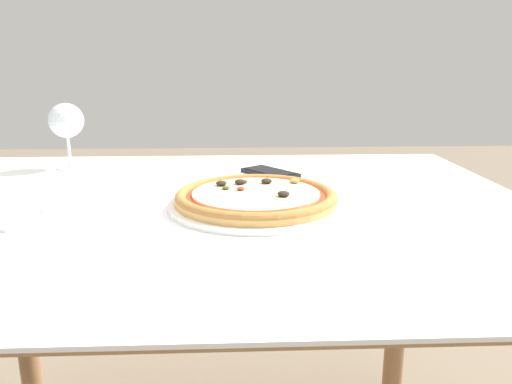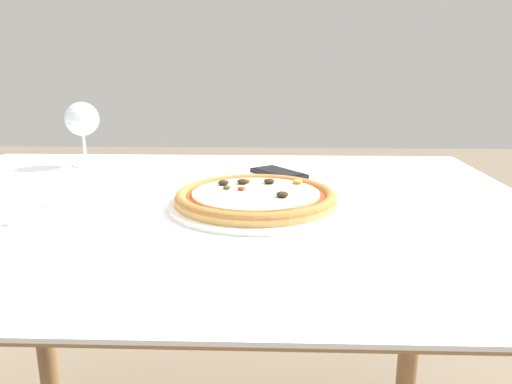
% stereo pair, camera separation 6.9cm
% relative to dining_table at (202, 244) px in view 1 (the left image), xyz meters
% --- Properties ---
extents(dining_table, '(1.32, 1.01, 0.74)m').
position_rel_dining_table_xyz_m(dining_table, '(0.00, 0.00, 0.00)').
color(dining_table, '#997047').
rests_on(dining_table, ground_plane).
extents(pizza_plate, '(0.33, 0.33, 0.04)m').
position_rel_dining_table_xyz_m(pizza_plate, '(0.11, -0.03, 0.10)').
color(pizza_plate, white).
rests_on(pizza_plate, dining_table).
extents(fork, '(0.04, 0.17, 0.00)m').
position_rel_dining_table_xyz_m(fork, '(-0.30, -0.07, 0.09)').
color(fork, silver).
rests_on(fork, dining_table).
extents(wine_glass_far_left, '(0.09, 0.09, 0.17)m').
position_rel_dining_table_xyz_m(wine_glass_far_left, '(-0.36, 0.35, 0.20)').
color(wine_glass_far_left, silver).
rests_on(wine_glass_far_left, dining_table).
extents(cell_phone, '(0.14, 0.16, 0.01)m').
position_rel_dining_table_xyz_m(cell_phone, '(0.15, 0.24, 0.09)').
color(cell_phone, black).
rests_on(cell_phone, dining_table).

